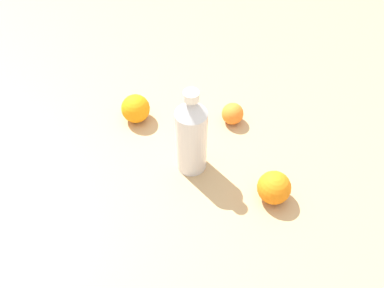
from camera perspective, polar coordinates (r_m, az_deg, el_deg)
name	(u,v)px	position (r m, az deg, el deg)	size (l,w,h in m)	color
ground_plane	(197,171)	(1.13, 0.63, -3.49)	(2.40, 2.40, 0.00)	tan
water_bottle	(192,134)	(1.05, 0.00, 1.35)	(0.08, 0.08, 0.25)	silver
orange_0	(233,114)	(1.23, 5.32, 3.96)	(0.06, 0.06, 0.06)	orange
orange_1	(274,188)	(1.06, 10.66, -5.62)	(0.08, 0.08, 0.08)	orange
orange_2	(136,109)	(1.23, -7.38, 4.61)	(0.08, 0.08, 0.08)	orange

